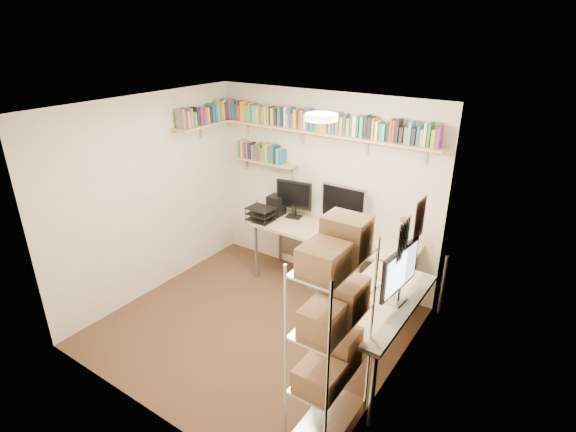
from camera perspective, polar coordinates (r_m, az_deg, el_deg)
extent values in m
plane|color=#4A371F|center=(5.37, -4.30, -13.79)|extent=(3.20, 3.20, 0.00)
cube|color=beige|center=(5.88, 4.40, 3.48)|extent=(3.20, 0.04, 2.50)
cube|color=beige|center=(5.80, -17.22, 2.19)|extent=(0.04, 3.00, 2.50)
cube|color=beige|center=(4.03, 13.49, -6.94)|extent=(0.04, 3.00, 2.50)
cube|color=beige|center=(3.83, -19.06, -9.35)|extent=(3.20, 0.04, 2.50)
cube|color=white|center=(4.36, -5.30, 13.49)|extent=(3.20, 3.00, 0.04)
cube|color=silver|center=(4.37, 16.39, -0.38)|extent=(0.01, 0.30, 0.42)
cube|color=white|center=(4.04, 14.47, -2.91)|extent=(0.01, 0.28, 0.38)
cylinder|color=#FFEAC6|center=(4.13, 4.26, 12.43)|extent=(0.30, 0.30, 0.06)
cube|color=tan|center=(5.56, 3.99, 10.61)|extent=(3.05, 0.25, 0.03)
cube|color=tan|center=(6.11, -10.38, 11.44)|extent=(0.25, 1.00, 0.03)
cube|color=tan|center=(6.17, -2.90, 6.91)|extent=(0.95, 0.20, 0.02)
cube|color=tan|center=(6.30, -5.36, 11.41)|extent=(0.03, 0.20, 0.20)
cube|color=tan|center=(5.78, 1.69, 10.43)|extent=(0.03, 0.20, 0.20)
cube|color=tan|center=(5.37, 9.92, 9.09)|extent=(0.03, 0.20, 0.20)
cube|color=tan|center=(5.13, 17.07, 7.76)|extent=(0.03, 0.20, 0.20)
cube|color=white|center=(6.38, -7.69, 13.36)|extent=(0.03, 0.15, 0.25)
cube|color=black|center=(6.36, -7.38, 13.19)|extent=(0.03, 0.13, 0.21)
cube|color=#776856|center=(6.33, -7.11, 13.32)|extent=(0.03, 0.12, 0.25)
cube|color=#1D5597|center=(6.30, -6.74, 13.22)|extent=(0.04, 0.12, 0.24)
cube|color=#236A36|center=(6.27, -6.39, 13.03)|extent=(0.02, 0.12, 0.20)
cube|color=#721F75|center=(6.24, -6.16, 13.19)|extent=(0.02, 0.12, 0.24)
cube|color=#AD3B17|center=(6.23, -5.90, 12.93)|extent=(0.03, 0.14, 0.19)
cube|color=#EFA61C|center=(6.20, -5.60, 13.16)|extent=(0.03, 0.14, 0.25)
cube|color=gold|center=(6.18, -5.31, 12.91)|extent=(0.03, 0.15, 0.20)
cube|color=teal|center=(6.15, -4.95, 12.87)|extent=(0.04, 0.12, 0.20)
cube|color=gold|center=(6.11, -4.63, 13.04)|extent=(0.03, 0.12, 0.24)
cube|color=#236A36|center=(6.09, -4.34, 12.96)|extent=(0.03, 0.15, 0.23)
cube|color=teal|center=(6.07, -3.99, 12.87)|extent=(0.04, 0.14, 0.22)
cube|color=#EFA61C|center=(6.04, -3.60, 12.75)|extent=(0.04, 0.13, 0.20)
cube|color=#236A36|center=(6.01, -3.26, 12.58)|extent=(0.03, 0.13, 0.18)
cube|color=#776856|center=(5.99, -2.98, 12.69)|extent=(0.04, 0.12, 0.21)
cube|color=#EFA61C|center=(5.96, -2.59, 12.76)|extent=(0.03, 0.14, 0.23)
cube|color=teal|center=(5.93, -2.24, 12.67)|extent=(0.02, 0.13, 0.22)
cube|color=black|center=(5.92, -2.03, 12.66)|extent=(0.02, 0.13, 0.22)
cube|color=#EFA61C|center=(5.89, -1.69, 12.58)|extent=(0.04, 0.15, 0.21)
cube|color=black|center=(5.87, -1.33, 12.54)|extent=(0.03, 0.12, 0.22)
cube|color=#1D5597|center=(5.84, -0.89, 12.54)|extent=(0.04, 0.12, 0.23)
cube|color=black|center=(5.81, -0.48, 12.51)|extent=(0.04, 0.12, 0.23)
cube|color=white|center=(5.78, -0.10, 12.55)|extent=(0.03, 0.12, 0.25)
cube|color=teal|center=(5.77, 0.21, 12.15)|extent=(0.03, 0.11, 0.17)
cube|color=#1D5597|center=(5.74, 0.50, 12.44)|extent=(0.03, 0.14, 0.24)
cube|color=#AD3B17|center=(5.73, 0.81, 12.08)|extent=(0.03, 0.12, 0.17)
cube|color=#EFA61C|center=(5.70, 1.19, 12.30)|extent=(0.04, 0.14, 0.23)
cube|color=black|center=(5.68, 1.56, 12.24)|extent=(0.02, 0.13, 0.23)
cube|color=#AD3B17|center=(5.66, 1.81, 12.21)|extent=(0.03, 0.15, 0.23)
cube|color=#776856|center=(5.64, 2.11, 12.19)|extent=(0.03, 0.14, 0.23)
cube|color=white|center=(5.63, 2.41, 11.93)|extent=(0.03, 0.12, 0.19)
cube|color=#1D5597|center=(5.60, 2.79, 12.19)|extent=(0.04, 0.14, 0.25)
cube|color=#1D5597|center=(5.58, 3.28, 11.76)|extent=(0.04, 0.13, 0.18)
cube|color=#236A36|center=(5.55, 3.76, 11.98)|extent=(0.03, 0.14, 0.23)
cube|color=#776856|center=(5.53, 4.10, 11.78)|extent=(0.03, 0.14, 0.20)
cube|color=#EFA61C|center=(5.51, 4.50, 11.85)|extent=(0.03, 0.13, 0.23)
cube|color=gold|center=(5.49, 4.92, 11.67)|extent=(0.04, 0.14, 0.21)
cube|color=#721F75|center=(5.47, 5.26, 11.80)|extent=(0.02, 0.13, 0.24)
cube|color=#776856|center=(5.45, 5.60, 11.70)|extent=(0.03, 0.12, 0.23)
cube|color=#1D5597|center=(5.44, 6.04, 11.44)|extent=(0.04, 0.13, 0.19)
cube|color=#776856|center=(5.41, 6.51, 11.62)|extent=(0.03, 0.13, 0.24)
cube|color=gold|center=(5.39, 6.98, 11.33)|extent=(0.04, 0.12, 0.20)
cube|color=#1D5597|center=(5.37, 7.41, 11.43)|extent=(0.03, 0.11, 0.23)
cube|color=gold|center=(5.35, 7.85, 11.19)|extent=(0.04, 0.12, 0.20)
cube|color=#236A36|center=(5.33, 8.29, 11.24)|extent=(0.03, 0.12, 0.22)
cube|color=white|center=(5.31, 8.70, 11.27)|extent=(0.04, 0.15, 0.24)
cube|color=#236A36|center=(5.30, 9.07, 11.15)|extent=(0.03, 0.15, 0.23)
cube|color=teal|center=(5.28, 9.53, 11.14)|extent=(0.04, 0.13, 0.24)
cube|color=black|center=(5.25, 10.04, 11.12)|extent=(0.04, 0.13, 0.25)
cube|color=black|center=(5.24, 10.52, 10.99)|extent=(0.04, 0.13, 0.24)
cube|color=gold|center=(5.22, 10.96, 10.87)|extent=(0.02, 0.13, 0.23)
cube|color=white|center=(5.21, 11.35, 10.67)|extent=(0.03, 0.11, 0.20)
cube|color=#236A36|center=(5.19, 11.79, 10.52)|extent=(0.03, 0.11, 0.19)
cube|color=teal|center=(5.18, 12.21, 10.42)|extent=(0.04, 0.13, 0.18)
cube|color=black|center=(5.16, 12.71, 10.34)|extent=(0.03, 0.11, 0.19)
cube|color=#AD3B17|center=(5.14, 13.09, 10.61)|extent=(0.03, 0.12, 0.25)
cube|color=#AD3B17|center=(5.13, 13.46, 10.48)|extent=(0.02, 0.14, 0.24)
cube|color=black|center=(5.12, 13.84, 10.48)|extent=(0.04, 0.13, 0.25)
cube|color=black|center=(5.11, 14.36, 9.98)|extent=(0.04, 0.14, 0.17)
cube|color=#776856|center=(5.09, 14.92, 9.91)|extent=(0.04, 0.12, 0.18)
cube|color=teal|center=(5.07, 15.41, 10.19)|extent=(0.03, 0.15, 0.24)
cube|color=black|center=(5.06, 15.85, 9.76)|extent=(0.04, 0.15, 0.18)
cube|color=#1D5597|center=(5.05, 16.35, 9.82)|extent=(0.03, 0.13, 0.21)
cube|color=gold|center=(5.04, 16.72, 9.56)|extent=(0.03, 0.11, 0.17)
cube|color=white|center=(5.02, 17.17, 9.88)|extent=(0.03, 0.12, 0.24)
cube|color=#236A36|center=(5.01, 17.63, 9.82)|extent=(0.03, 0.13, 0.25)
cube|color=gold|center=(5.00, 18.10, 9.37)|extent=(0.04, 0.12, 0.19)
cube|color=#721F75|center=(4.99, 18.65, 9.48)|extent=(0.04, 0.12, 0.22)
cube|color=#776856|center=(5.79, -13.52, 11.92)|extent=(0.14, 0.03, 0.24)
cube|color=#721F75|center=(5.81, -13.25, 11.89)|extent=(0.12, 0.03, 0.22)
cube|color=gold|center=(5.85, -12.89, 11.88)|extent=(0.14, 0.04, 0.20)
cube|color=#776856|center=(5.88, -12.56, 12.11)|extent=(0.15, 0.04, 0.23)
cube|color=#236A36|center=(5.91, -12.23, 11.95)|extent=(0.14, 0.04, 0.18)
cube|color=gold|center=(5.94, -11.95, 11.97)|extent=(0.11, 0.03, 0.17)
cube|color=black|center=(5.97, -11.66, 12.32)|extent=(0.11, 0.04, 0.23)
cube|color=#721F75|center=(6.00, -11.35, 12.36)|extent=(0.15, 0.04, 0.22)
cube|color=#721F75|center=(6.03, -11.00, 12.30)|extent=(0.13, 0.04, 0.19)
cube|color=#776856|center=(6.06, -10.71, 12.40)|extent=(0.13, 0.02, 0.19)
cube|color=gold|center=(6.09, -10.42, 12.50)|extent=(0.12, 0.03, 0.20)
cube|color=black|center=(6.13, -10.09, 12.56)|extent=(0.14, 0.04, 0.19)
cube|color=#1D5597|center=(6.16, -9.80, 12.79)|extent=(0.13, 0.03, 0.23)
cube|color=#1D5597|center=(6.19, -9.52, 12.75)|extent=(0.13, 0.02, 0.20)
cube|color=teal|center=(6.22, -9.22, 12.91)|extent=(0.13, 0.04, 0.22)
cube|color=#776856|center=(6.26, -8.88, 12.78)|extent=(0.12, 0.03, 0.18)
cube|color=#EFA61C|center=(6.29, -8.67, 13.14)|extent=(0.14, 0.03, 0.24)
cube|color=#AD3B17|center=(6.32, -8.41, 12.99)|extent=(0.11, 0.02, 0.20)
cube|color=#721F75|center=(6.34, -8.17, 13.15)|extent=(0.14, 0.03, 0.22)
cube|color=#1D5597|center=(6.37, -7.91, 13.33)|extent=(0.12, 0.04, 0.25)
cube|color=#236A36|center=(6.38, -5.90, 8.56)|extent=(0.04, 0.12, 0.23)
cube|color=gold|center=(6.35, -5.58, 8.58)|extent=(0.04, 0.13, 0.25)
cube|color=#721F75|center=(6.33, -5.27, 8.39)|extent=(0.03, 0.14, 0.21)
cube|color=#776856|center=(6.30, -4.95, 8.36)|extent=(0.04, 0.11, 0.22)
cube|color=black|center=(6.27, -4.63, 8.30)|extent=(0.04, 0.14, 0.22)
cube|color=#776856|center=(6.25, -4.27, 8.14)|extent=(0.03, 0.12, 0.20)
cube|color=#1D5597|center=(6.22, -3.95, 8.00)|extent=(0.03, 0.12, 0.18)
cube|color=#AD3B17|center=(6.20, -3.70, 8.21)|extent=(0.02, 0.13, 0.23)
cube|color=#236A36|center=(6.17, -3.41, 8.12)|extent=(0.04, 0.12, 0.23)
cube|color=#776856|center=(6.15, -3.06, 7.87)|extent=(0.04, 0.12, 0.18)
cube|color=#776856|center=(6.12, -2.75, 8.11)|extent=(0.04, 0.14, 0.25)
cube|color=gold|center=(6.10, -2.44, 8.03)|extent=(0.03, 0.14, 0.24)
cube|color=#236A36|center=(6.08, -2.14, 7.82)|extent=(0.03, 0.12, 0.21)
cube|color=#1D5597|center=(6.05, -1.77, 7.92)|extent=(0.04, 0.12, 0.24)
cube|color=black|center=(6.02, -1.40, 7.79)|extent=(0.03, 0.15, 0.23)
cube|color=teal|center=(6.00, -1.04, 7.63)|extent=(0.04, 0.14, 0.21)
cube|color=#1D5597|center=(5.98, -0.72, 7.48)|extent=(0.03, 0.15, 0.19)
cube|color=#D1AB88|center=(5.64, 5.71, -2.36)|extent=(2.13, 0.67, 0.04)
cube|color=#D1AB88|center=(4.42, 11.35, -10.52)|extent=(0.67, 1.46, 0.04)
cylinder|color=gray|center=(6.11, -4.06, -4.52)|extent=(0.04, 0.04, 0.78)
cylinder|color=gray|center=(6.51, -1.03, -2.63)|extent=(0.04, 0.04, 0.78)
cylinder|color=gray|center=(5.65, 19.09, -8.33)|extent=(0.04, 0.04, 0.78)
cylinder|color=gray|center=(4.28, 3.49, -18.31)|extent=(0.04, 0.04, 0.78)
cylinder|color=gray|center=(4.11, 10.67, -20.95)|extent=(0.04, 0.04, 0.78)
cube|color=gray|center=(6.03, 6.91, -4.44)|extent=(2.02, 0.02, 0.62)
cube|color=silver|center=(5.57, 7.04, 1.64)|extent=(0.62, 0.03, 0.47)
cube|color=black|center=(5.55, 6.93, 1.57)|extent=(0.56, 0.00, 0.41)
cube|color=black|center=(5.92, 0.77, 2.70)|extent=(0.49, 0.03, 0.38)
cube|color=black|center=(4.23, 14.00, -6.57)|extent=(0.03, 0.65, 0.43)
cube|color=white|center=(4.24, 13.72, -6.50)|extent=(0.00, 0.58, 0.37)
cube|color=white|center=(5.44, 5.21, -2.97)|extent=(0.47, 0.15, 0.02)
cube|color=white|center=(4.50, 9.70, -9.25)|extent=(0.15, 0.45, 0.02)
cylinder|color=red|center=(5.31, 14.24, -4.32)|extent=(0.11, 0.11, 0.02)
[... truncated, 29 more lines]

